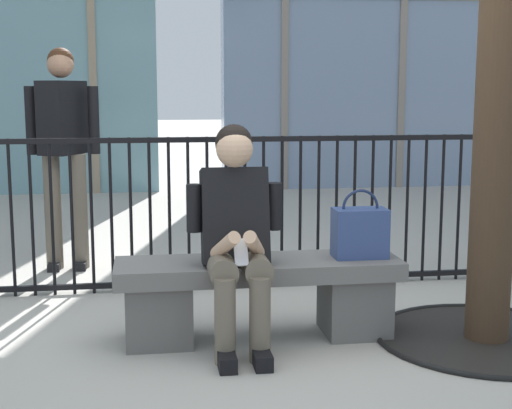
% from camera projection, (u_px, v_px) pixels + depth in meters
% --- Properties ---
extents(ground_plane, '(60.00, 60.00, 0.00)m').
position_uv_depth(ground_plane, '(259.00, 337.00, 4.22)').
color(ground_plane, '#B2ADA3').
extents(stone_bench, '(1.60, 0.44, 0.45)m').
position_uv_depth(stone_bench, '(259.00, 291.00, 4.18)').
color(stone_bench, slate).
rests_on(stone_bench, ground).
extents(seated_person_with_phone, '(0.52, 0.66, 1.21)m').
position_uv_depth(seated_person_with_phone, '(236.00, 230.00, 3.97)').
color(seated_person_with_phone, '#6B6051').
rests_on(seated_person_with_phone, ground).
extents(handbag_on_bench, '(0.30, 0.18, 0.39)m').
position_uv_depth(handbag_on_bench, '(360.00, 232.00, 4.20)').
color(handbag_on_bench, '#33477F').
rests_on(handbag_on_bench, stone_bench).
extents(bystander_at_railing, '(0.55, 0.44, 1.71)m').
position_uv_depth(bystander_at_railing, '(63.00, 141.00, 5.71)').
color(bystander_at_railing, '#6B6051').
rests_on(bystander_at_railing, ground).
extents(plaza_railing, '(7.27, 0.04, 1.07)m').
position_uv_depth(plaza_railing, '(236.00, 212.00, 5.19)').
color(plaza_railing, black).
rests_on(plaza_railing, ground).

